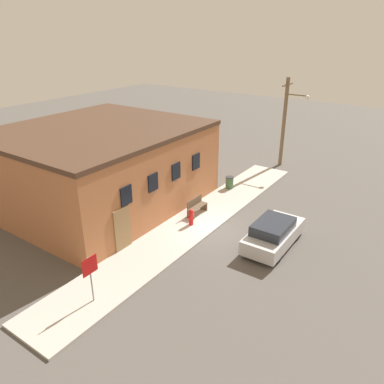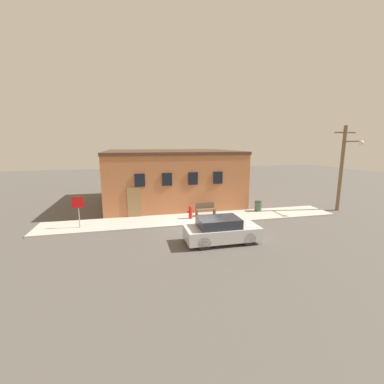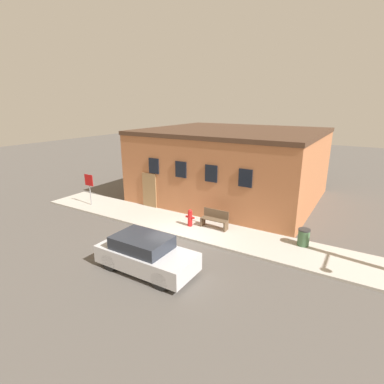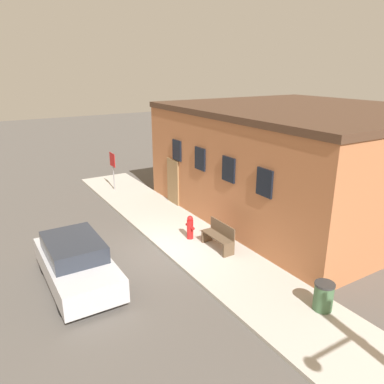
{
  "view_description": "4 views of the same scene",
  "coord_description": "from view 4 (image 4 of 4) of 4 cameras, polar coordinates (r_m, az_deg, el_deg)",
  "views": [
    {
      "loc": [
        -14.7,
        -8.63,
        9.7
      ],
      "look_at": [
        -0.24,
        1.33,
        1.96
      ],
      "focal_mm": 35.0,
      "sensor_mm": 36.0,
      "label": 1
    },
    {
      "loc": [
        -4.15,
        -15.29,
        5.2
      ],
      "look_at": [
        -0.24,
        1.33,
        1.96
      ],
      "focal_mm": 24.0,
      "sensor_mm": 36.0,
      "label": 2
    },
    {
      "loc": [
        7.2,
        -10.9,
        6.22
      ],
      "look_at": [
        -0.24,
        1.33,
        1.96
      ],
      "focal_mm": 28.0,
      "sensor_mm": 36.0,
      "label": 3
    },
    {
      "loc": [
        10.48,
        -5.19,
        6.15
      ],
      "look_at": [
        -0.24,
        1.33,
        1.96
      ],
      "focal_mm": 35.0,
      "sensor_mm": 36.0,
      "label": 4
    }
  ],
  "objects": [
    {
      "name": "ground_plane",
      "position": [
        13.21,
        -4.43,
        -9.31
      ],
      "size": [
        80.0,
        80.0,
        0.0
      ],
      "primitive_type": "plane",
      "color": "#56514C"
    },
    {
      "name": "parked_car",
      "position": [
        11.75,
        -17.23,
        -10.25
      ],
      "size": [
        3.92,
        1.71,
        1.37
      ],
      "color": "black",
      "rests_on": "ground"
    },
    {
      "name": "fire_hydrant",
      "position": [
        13.81,
        -0.3,
        -5.38
      ],
      "size": [
        0.5,
        0.24,
        0.9
      ],
      "color": "red",
      "rests_on": "sidewalk"
    },
    {
      "name": "stop_sign",
      "position": [
        19.49,
        -11.99,
        4.16
      ],
      "size": [
        0.69,
        0.06,
        1.93
      ],
      "color": "gray",
      "rests_on": "sidewalk"
    },
    {
      "name": "bench",
      "position": [
        13.14,
        4.13,
        -6.75
      ],
      "size": [
        1.39,
        0.44,
        0.94
      ],
      "color": "brown",
      "rests_on": "sidewalk"
    },
    {
      "name": "sidewalk",
      "position": [
        13.76,
        0.53,
        -7.8
      ],
      "size": [
        20.28,
        2.65,
        0.11
      ],
      "color": "#BCB7AD",
      "rests_on": "ground"
    },
    {
      "name": "trash_bin",
      "position": [
        10.65,
        19.39,
        -14.75
      ],
      "size": [
        0.52,
        0.52,
        0.77
      ],
      "color": "#426642",
      "rests_on": "sidewalk"
    },
    {
      "name": "brick_building",
      "position": [
        17.37,
        16.56,
        4.89
      ],
      "size": [
        10.93,
        9.71,
        4.59
      ],
      "color": "#B26B42",
      "rests_on": "ground"
    }
  ]
}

